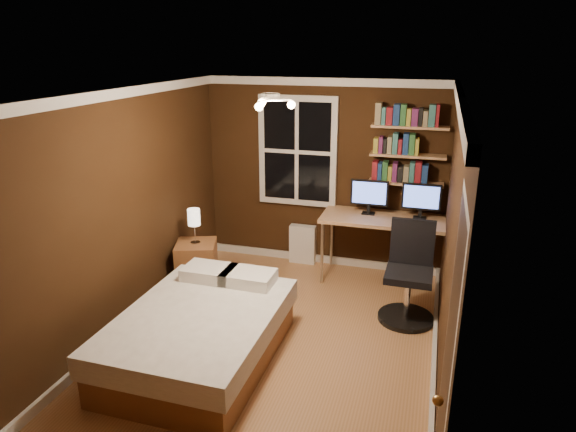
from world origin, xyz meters
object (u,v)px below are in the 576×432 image
(nightstand, at_px, (197,265))
(desk_lamp, at_px, (456,208))
(bed, at_px, (201,334))
(bedside_lamp, at_px, (194,226))
(monitor_right, at_px, (421,201))
(radiator, at_px, (303,244))
(desk, at_px, (394,223))
(monitor_left, at_px, (369,197))
(office_chair, at_px, (409,282))

(nightstand, xyz_separation_m, desk_lamp, (3.00, 0.78, 0.77))
(bed, height_order, nightstand, bed)
(nightstand, relative_size, bedside_lamp, 1.36)
(monitor_right, xyz_separation_m, desk_lamp, (0.41, -0.18, -0.00))
(radiator, distance_m, desk, 1.36)
(bedside_lamp, bearing_deg, desk_lamp, 14.61)
(bed, relative_size, bedside_lamp, 4.42)
(nightstand, xyz_separation_m, desk, (2.29, 0.87, 0.49))
(desk_lamp, bearing_deg, monitor_left, 170.30)
(desk_lamp, distance_m, office_chair, 1.12)
(monitor_left, bearing_deg, bed, -117.58)
(monitor_right, relative_size, office_chair, 0.43)
(radiator, distance_m, monitor_left, 1.22)
(nightstand, bearing_deg, monitor_right, 1.20)
(radiator, height_order, office_chair, office_chair)
(radiator, xyz_separation_m, office_chair, (1.50, -1.15, 0.16))
(desk, relative_size, monitor_right, 3.80)
(bedside_lamp, relative_size, monitor_left, 0.92)
(radiator, height_order, monitor_right, monitor_right)
(radiator, relative_size, desk_lamp, 1.22)
(desk, xyz_separation_m, monitor_right, (0.31, 0.09, 0.28))
(bed, bearing_deg, radiator, 83.05)
(desk, height_order, monitor_left, monitor_left)
(desk_lamp, bearing_deg, office_chair, -118.71)
(desk, distance_m, monitor_right, 0.42)
(bed, bearing_deg, desk, 56.07)
(monitor_left, relative_size, office_chair, 0.43)
(desk, bearing_deg, office_chair, -73.30)
(nightstand, bearing_deg, radiator, 27.55)
(bed, bearing_deg, nightstand, 117.94)
(nightstand, xyz_separation_m, monitor_left, (1.96, 0.96, 0.77))
(nightstand, xyz_separation_m, monitor_right, (2.59, 0.96, 0.77))
(nightstand, xyz_separation_m, bedside_lamp, (0.00, 0.00, 0.51))
(desk_lamp, bearing_deg, bedside_lamp, -165.39)
(nightstand, bearing_deg, bedside_lamp, 70.89)
(bedside_lamp, relative_size, desk_lamp, 0.99)
(bedside_lamp, height_order, desk, bedside_lamp)
(radiator, relative_size, monitor_left, 1.14)
(bedside_lamp, relative_size, office_chair, 0.39)
(nightstand, bearing_deg, office_chair, -19.70)
(radiator, bearing_deg, office_chair, -37.49)
(bed, height_order, monitor_left, monitor_left)
(nightstand, relative_size, desk_lamp, 1.35)
(monitor_left, distance_m, desk_lamp, 1.06)
(monitor_right, bearing_deg, desk_lamp, -23.63)
(nightstand, bearing_deg, monitor_left, 6.99)
(desk, distance_m, office_chair, 1.00)
(radiator, bearing_deg, bedside_lamp, -133.34)
(nightstand, xyz_separation_m, radiator, (1.06, 1.12, -0.03))
(radiator, bearing_deg, desk, -11.61)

